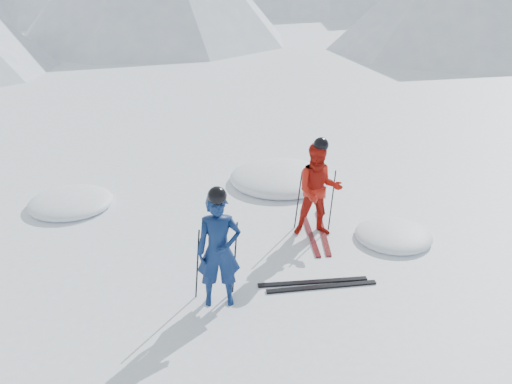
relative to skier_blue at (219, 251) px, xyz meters
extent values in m
plane|color=white|center=(2.58, 0.86, -0.85)|extent=(160.00, 160.00, 0.00)
imported|color=#0D214E|center=(0.00, 0.00, 0.00)|extent=(0.64, 0.44, 1.70)
imported|color=#B1180E|center=(1.91, 1.83, 0.00)|extent=(0.90, 0.73, 1.71)
cylinder|color=black|center=(-0.30, 0.15, -0.28)|extent=(0.11, 0.08, 1.13)
cylinder|color=black|center=(0.25, 0.25, -0.28)|extent=(0.11, 0.07, 1.13)
cylinder|color=black|center=(1.61, 2.08, -0.28)|extent=(0.12, 0.09, 1.13)
cylinder|color=black|center=(2.21, 1.98, -0.28)|extent=(0.12, 0.08, 1.13)
cube|color=black|center=(1.79, 1.83, -0.84)|extent=(0.22, 1.70, 0.03)
cube|color=black|center=(2.03, 1.83, -0.84)|extent=(0.34, 1.69, 0.03)
cube|color=black|center=(1.45, 0.28, -0.84)|extent=(1.70, 0.15, 0.03)
cube|color=black|center=(1.55, 0.13, -0.84)|extent=(1.70, 0.09, 0.03)
ellipsoid|color=white|center=(-2.65, 3.72, -0.85)|extent=(1.66, 1.66, 0.37)
ellipsoid|color=white|center=(3.21, 1.44, -0.85)|extent=(1.36, 1.36, 0.30)
ellipsoid|color=white|center=(1.72, 4.30, -0.85)|extent=(2.21, 2.21, 0.49)
camera|label=1|loc=(-0.49, -6.55, 3.76)|focal=38.00mm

